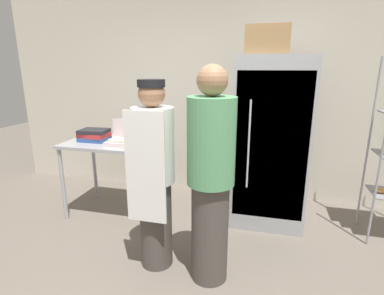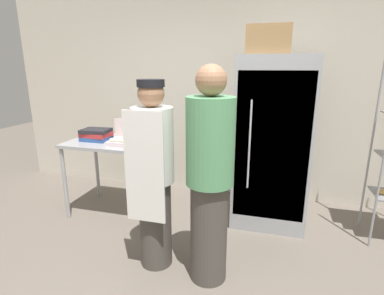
# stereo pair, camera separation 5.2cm
# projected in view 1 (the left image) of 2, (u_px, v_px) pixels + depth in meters

# --- Properties ---
(back_wall) EXTENTS (6.40, 0.12, 3.01)m
(back_wall) POSITION_uv_depth(u_px,v_px,m) (226.00, 85.00, 3.99)
(back_wall) COLOR beige
(back_wall) RESTS_ON ground_plane
(refrigerator) EXTENTS (0.79, 0.77, 1.86)m
(refrigerator) POSITION_uv_depth(u_px,v_px,m) (270.00, 142.00, 3.34)
(refrigerator) COLOR #9EA0A5
(refrigerator) RESTS_ON ground_plane
(prep_counter) EXTENTS (1.09, 0.73, 0.90)m
(prep_counter) POSITION_uv_depth(u_px,v_px,m) (115.00, 150.00, 3.52)
(prep_counter) COLOR #9EA0A5
(prep_counter) RESTS_ON ground_plane
(donut_box) EXTENTS (0.26, 0.23, 0.28)m
(donut_box) POSITION_uv_depth(u_px,v_px,m) (120.00, 141.00, 3.31)
(donut_box) COLOR silver
(donut_box) RESTS_ON prep_counter
(blender_pitcher) EXTENTS (0.13, 0.13, 0.31)m
(blender_pitcher) POSITION_uv_depth(u_px,v_px,m) (145.00, 127.00, 3.60)
(blender_pitcher) COLOR black
(blender_pitcher) RESTS_ON prep_counter
(binder_stack) EXTENTS (0.33, 0.26, 0.14)m
(binder_stack) POSITION_uv_depth(u_px,v_px,m) (94.00, 135.00, 3.50)
(binder_stack) COLOR #2D5193
(binder_stack) RESTS_ON prep_counter
(cardboard_storage_box) EXTENTS (0.44, 0.35, 0.29)m
(cardboard_storage_box) POSITION_uv_depth(u_px,v_px,m) (267.00, 40.00, 2.99)
(cardboard_storage_box) COLOR #937047
(cardboard_storage_box) RESTS_ON refrigerator
(person_baker) EXTENTS (0.35, 0.37, 1.65)m
(person_baker) POSITION_uv_depth(u_px,v_px,m) (154.00, 175.00, 2.53)
(person_baker) COLOR #47423D
(person_baker) RESTS_ON ground_plane
(person_customer) EXTENTS (0.37, 0.37, 1.76)m
(person_customer) POSITION_uv_depth(u_px,v_px,m) (211.00, 178.00, 2.34)
(person_customer) COLOR #47423D
(person_customer) RESTS_ON ground_plane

